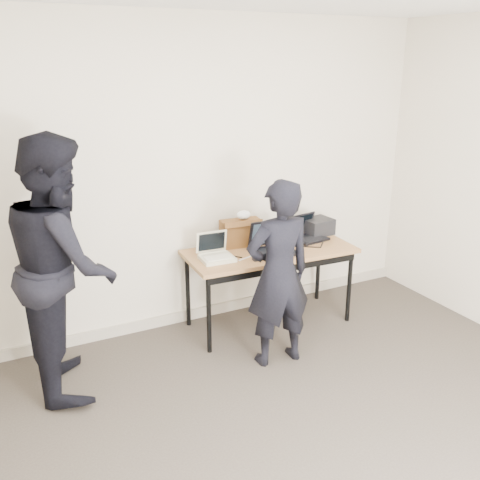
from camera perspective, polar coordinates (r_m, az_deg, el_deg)
room at (r=2.82m, az=12.96°, el=-2.00°), size 4.60×4.60×2.80m
desk at (r=4.76m, az=3.26°, el=-1.75°), size 1.53×0.71×0.72m
laptop_beige at (r=4.51m, az=-2.61°, el=-1.51°), size 0.29×0.28×0.22m
laptop_center at (r=4.68m, az=3.46°, el=-0.54°), size 0.35×0.34×0.26m
laptop_right at (r=5.05m, az=7.09°, el=0.71°), size 0.35×0.34×0.23m
leather_satchel at (r=4.81m, az=0.09°, el=0.85°), size 0.38×0.21×0.25m
tissue at (r=4.78m, az=0.39°, el=2.70°), size 0.14×0.11×0.08m
equipment_box at (r=5.19m, az=8.27°, el=1.44°), size 0.29×0.25×0.15m
power_brick at (r=4.50m, az=1.91°, el=-1.96°), size 0.09×0.05×0.03m
cables at (r=4.75m, az=3.77°, el=-0.97°), size 1.15×0.41×0.01m
person_typist at (r=4.14m, az=4.13°, el=-3.68°), size 0.56×0.38×1.50m
person_observer at (r=4.00m, az=-18.39°, el=-2.55°), size 0.79×0.97×1.88m
baseboard at (r=5.12m, az=-4.21°, el=-7.69°), size 4.50×0.03×0.10m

